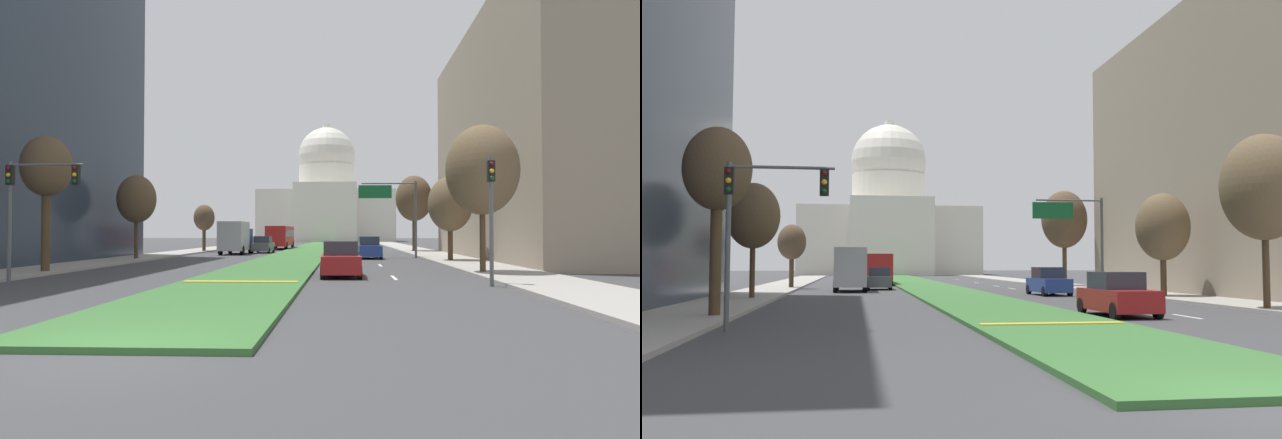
{
  "view_description": "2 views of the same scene",
  "coord_description": "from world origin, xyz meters",
  "views": [
    {
      "loc": [
        4.18,
        -9.04,
        2.15
      ],
      "look_at": [
        1.42,
        52.46,
        3.68
      ],
      "focal_mm": 29.44,
      "sensor_mm": 36.0,
      "label": 1
    },
    {
      "loc": [
        -6.22,
        -9.33,
        2.06
      ],
      "look_at": [
        2.91,
        49.6,
        5.86
      ],
      "focal_mm": 38.88,
      "sensor_mm": 36.0,
      "label": 2
    }
  ],
  "objects": [
    {
      "name": "ground_plane",
      "position": [
        0.0,
        60.57,
        0.0
      ],
      "size": [
        266.51,
        266.51,
        0.0
      ],
      "primitive_type": "plane",
      "color": "#3D3D3F"
    },
    {
      "name": "grass_median",
      "position": [
        0.0,
        54.51,
        0.07
      ],
      "size": [
        5.19,
        109.03,
        0.14
      ],
      "primitive_type": "cube",
      "color": "#386B33",
      "rests_on": "ground_plane"
    },
    {
      "name": "median_curb_nose",
      "position": [
        0.0,
        12.08,
        0.16
      ],
      "size": [
        4.67,
        0.5,
        0.04
      ],
      "primitive_type": "cube",
      "color": "gold",
      "rests_on": "grass_median"
    },
    {
      "name": "lane_dashes_right",
      "position": [
        6.58,
        45.4,
        0.0
      ],
      "size": [
        0.16,
        63.98,
        0.01
      ],
      "color": "silver",
      "rests_on": "ground_plane"
    },
    {
      "name": "sidewalk_left",
      "position": [
        -12.57,
        48.46,
        0.07
      ],
      "size": [
        4.0,
        109.03,
        0.15
      ],
      "primitive_type": "cube",
      "color": "#9E9991",
      "rests_on": "ground_plane"
    },
    {
      "name": "sidewalk_right",
      "position": [
        12.57,
        48.46,
        0.07
      ],
      "size": [
        4.0,
        109.03,
        0.15
      ],
      "primitive_type": "cube",
      "color": "#9E9991",
      "rests_on": "ground_plane"
    },
    {
      "name": "midrise_block_right",
      "position": [
        21.41,
        33.8,
        9.53
      ],
      "size": [
        13.69,
        30.12,
        19.05
      ],
      "primitive_type": "cube",
      "color": "gray",
      "rests_on": "ground_plane"
    },
    {
      "name": "capitol_building",
      "position": [
        0.0,
        120.42,
        10.34
      ],
      "size": [
        32.4,
        24.48,
        29.09
      ],
      "color": "silver",
      "rests_on": "ground_plane"
    },
    {
      "name": "traffic_light_near_left",
      "position": [
        -9.22,
        12.68,
        3.8
      ],
      "size": [
        3.34,
        0.35,
        5.2
      ],
      "color": "#515456",
      "rests_on": "ground_plane"
    },
    {
      "name": "overhead_guide_sign",
      "position": [
        8.53,
        35.34,
        4.61
      ],
      "size": [
        4.92,
        0.2,
        6.5
      ],
      "color": "#515456",
      "rests_on": "ground_plane"
    },
    {
      "name": "street_tree_left_near",
      "position": [
        -11.36,
        17.63,
        5.5
      ],
      "size": [
        2.53,
        2.53,
        7.21
      ],
      "color": "#4C3823",
      "rests_on": "ground_plane"
    },
    {
      "name": "street_tree_right_near",
      "position": [
        11.32,
        18.2,
        5.36
      ],
      "size": [
        3.71,
        3.71,
        7.7
      ],
      "color": "#4C3823",
      "rests_on": "ground_plane"
    },
    {
      "name": "street_tree_left_mid",
      "position": [
        -11.92,
        31.01,
        4.73
      ],
      "size": [
        2.98,
        2.98,
        6.62
      ],
      "color": "#4C3823",
      "rests_on": "ground_plane"
    },
    {
      "name": "street_tree_right_mid",
      "position": [
        12.0,
        29.72,
        4.23
      ],
      "size": [
        3.23,
        3.23,
        6.27
      ],
      "color": "#4C3823",
      "rests_on": "ground_plane"
    },
    {
      "name": "street_tree_left_far",
      "position": [
        -11.31,
        48.57,
        3.75
      ],
      "size": [
        2.3,
        2.3,
        5.25
      ],
      "color": "#4C3823",
      "rests_on": "ground_plane"
    },
    {
      "name": "street_tree_right_far",
      "position": [
        11.99,
        49.39,
        5.91
      ],
      "size": [
        4.03,
        4.03,
        8.46
      ],
      "color": "#4C3823",
      "rests_on": "ground_plane"
    },
    {
      "name": "sedan_lead_stopped",
      "position": [
        4.03,
        16.81,
        0.81
      ],
      "size": [
        2.01,
        4.42,
        1.73
      ],
      "color": "maroon",
      "rests_on": "ground_plane"
    },
    {
      "name": "sedan_midblock",
      "position": [
        6.25,
        34.46,
        0.85
      ],
      "size": [
        2.05,
        4.36,
        1.82
      ],
      "color": "navy",
      "rests_on": "ground_plane"
    },
    {
      "name": "sedan_distant",
      "position": [
        -4.29,
        45.89,
        0.82
      ],
      "size": [
        2.0,
        4.21,
        1.77
      ],
      "color": "#4C5156",
      "rests_on": "ground_plane"
    },
    {
      "name": "box_truck_delivery",
      "position": [
        -6.51,
        42.48,
        1.68
      ],
      "size": [
        2.4,
        6.4,
        3.2
      ],
      "color": "navy",
      "rests_on": "ground_plane"
    },
    {
      "name": "city_bus",
      "position": [
        -4.03,
        59.02,
        1.77
      ],
      "size": [
        2.62,
        11.0,
        2.95
      ],
      "color": "#B21E1E",
      "rests_on": "ground_plane"
    }
  ]
}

